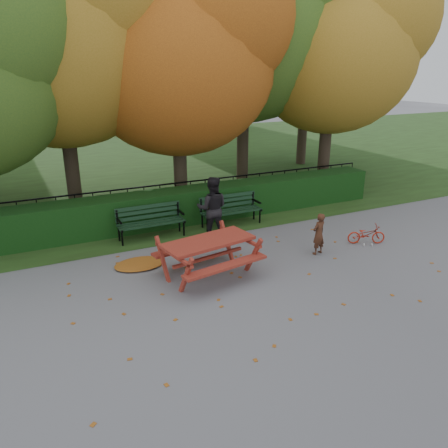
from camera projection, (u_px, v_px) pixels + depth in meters
name	position (u px, v px, depth m)	size (l,w,h in m)	color
ground	(260.00, 285.00, 9.32)	(90.00, 90.00, 0.00)	slate
grass_strip	(116.00, 163.00, 21.20)	(90.00, 90.00, 0.00)	#1E3213
building_right	(172.00, 45.00, 34.29)	(9.00, 6.00, 12.00)	#B3A48B
hedge	(185.00, 206.00, 12.97)	(13.00, 0.90, 1.00)	black
iron_fence	(176.00, 198.00, 13.63)	(14.00, 0.04, 1.02)	black
tree_b	(70.00, 28.00, 12.22)	(6.72, 6.40, 8.79)	black
tree_c	(189.00, 51.00, 13.08)	(6.30, 6.00, 8.00)	black
tree_d	(258.00, 18.00, 14.99)	(7.14, 6.80, 9.58)	black
tree_e	(344.00, 46.00, 15.13)	(6.09, 5.80, 8.16)	black
tree_g	(317.00, 43.00, 19.15)	(6.30, 6.00, 8.55)	black
bench_left	(150.00, 219.00, 11.75)	(1.80, 0.57, 0.88)	black
bench_right	(230.00, 208.00, 12.73)	(1.80, 0.57, 0.88)	black
picnic_table	(208.00, 248.00, 9.51)	(2.24, 1.93, 0.97)	maroon
leaf_pile	(140.00, 264.00, 10.22)	(1.19, 0.82, 0.08)	maroon
leaf_scatter	(253.00, 279.00, 9.57)	(9.00, 5.70, 0.01)	maroon
child	(319.00, 234.00, 10.70)	(0.38, 0.25, 1.06)	#422315
adult	(212.00, 208.00, 11.56)	(0.83, 0.65, 1.71)	black
bicycle	(366.00, 234.00, 11.42)	(0.34, 0.97, 0.51)	#AA210F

